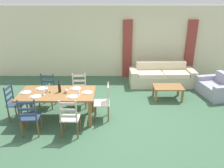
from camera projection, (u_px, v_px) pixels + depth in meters
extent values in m
cube|color=#3B6144|center=(114.00, 117.00, 6.14)|extent=(9.60, 9.60, 0.02)
cube|color=beige|center=(113.00, 42.00, 8.69)|extent=(9.60, 0.16, 2.70)
cube|color=#963A31|center=(127.00, 49.00, 8.66)|extent=(0.35, 0.08, 2.20)
cube|color=#963A31|center=(190.00, 49.00, 8.66)|extent=(0.35, 0.08, 2.20)
cube|color=olive|center=(57.00, 94.00, 5.75)|extent=(1.90, 0.96, 0.05)
cube|color=olive|center=(20.00, 114.00, 5.54)|extent=(0.08, 0.08, 0.70)
cube|color=olive|center=(90.00, 114.00, 5.54)|extent=(0.08, 0.08, 0.70)
cube|color=olive|center=(31.00, 100.00, 6.25)|extent=(0.08, 0.08, 0.70)
cube|color=olive|center=(92.00, 100.00, 6.25)|extent=(0.08, 0.08, 0.70)
cube|color=navy|center=(31.00, 117.00, 5.22)|extent=(0.44, 0.42, 0.03)
cylinder|color=brown|center=(26.00, 122.00, 5.46)|extent=(0.04, 0.04, 0.43)
cylinder|color=brown|center=(41.00, 121.00, 5.48)|extent=(0.04, 0.04, 0.43)
cylinder|color=brown|center=(22.00, 130.00, 5.14)|extent=(0.04, 0.04, 0.43)
cylinder|color=brown|center=(38.00, 129.00, 5.16)|extent=(0.04, 0.04, 0.43)
cylinder|color=navy|center=(18.00, 110.00, 4.96)|extent=(0.04, 0.04, 0.50)
cylinder|color=navy|center=(35.00, 110.00, 4.98)|extent=(0.04, 0.04, 0.50)
cube|color=navy|center=(28.00, 115.00, 5.02)|extent=(0.38, 0.05, 0.06)
cube|color=navy|center=(27.00, 109.00, 4.96)|extent=(0.38, 0.05, 0.06)
cube|color=navy|center=(26.00, 103.00, 4.91)|extent=(0.38, 0.05, 0.06)
cube|color=beige|center=(70.00, 118.00, 5.19)|extent=(0.43, 0.41, 0.03)
cylinder|color=brown|center=(65.00, 122.00, 5.43)|extent=(0.04, 0.04, 0.43)
cylinder|color=brown|center=(80.00, 122.00, 5.42)|extent=(0.04, 0.04, 0.43)
cylinder|color=brown|center=(62.00, 130.00, 5.12)|extent=(0.04, 0.04, 0.43)
cylinder|color=brown|center=(77.00, 130.00, 5.11)|extent=(0.04, 0.04, 0.43)
cylinder|color=beige|center=(60.00, 111.00, 4.93)|extent=(0.04, 0.04, 0.50)
cylinder|color=beige|center=(76.00, 111.00, 4.93)|extent=(0.04, 0.04, 0.50)
cube|color=beige|center=(68.00, 116.00, 4.98)|extent=(0.38, 0.03, 0.06)
cube|color=beige|center=(68.00, 110.00, 4.92)|extent=(0.38, 0.03, 0.06)
cube|color=beige|center=(67.00, 104.00, 4.87)|extent=(0.38, 0.03, 0.06)
cube|color=#2C4758|center=(47.00, 93.00, 6.49)|extent=(0.45, 0.43, 0.03)
cylinder|color=brown|center=(52.00, 103.00, 6.41)|extent=(0.04, 0.04, 0.43)
cylinder|color=brown|center=(39.00, 102.00, 6.43)|extent=(0.04, 0.04, 0.43)
cylinder|color=brown|center=(55.00, 97.00, 6.72)|extent=(0.04, 0.04, 0.43)
cylinder|color=brown|center=(44.00, 97.00, 6.75)|extent=(0.04, 0.04, 0.43)
cylinder|color=#2C4758|center=(54.00, 82.00, 6.54)|extent=(0.04, 0.04, 0.50)
cylinder|color=#2C4758|center=(42.00, 82.00, 6.56)|extent=(0.04, 0.04, 0.50)
cube|color=#2C4758|center=(48.00, 86.00, 6.60)|extent=(0.38, 0.05, 0.06)
cube|color=#2C4758|center=(48.00, 81.00, 6.55)|extent=(0.38, 0.05, 0.06)
cube|color=#2C4758|center=(47.00, 76.00, 6.49)|extent=(0.38, 0.05, 0.06)
cube|color=beige|center=(79.00, 92.00, 6.52)|extent=(0.45, 0.43, 0.03)
cylinder|color=brown|center=(86.00, 102.00, 6.46)|extent=(0.04, 0.04, 0.43)
cylinder|color=brown|center=(73.00, 102.00, 6.43)|extent=(0.04, 0.04, 0.43)
cylinder|color=brown|center=(86.00, 97.00, 6.77)|extent=(0.04, 0.04, 0.43)
cylinder|color=brown|center=(74.00, 97.00, 6.75)|extent=(0.04, 0.04, 0.43)
cylinder|color=beige|center=(85.00, 81.00, 6.59)|extent=(0.04, 0.04, 0.50)
cylinder|color=beige|center=(73.00, 82.00, 6.56)|extent=(0.04, 0.04, 0.50)
cube|color=beige|center=(79.00, 86.00, 6.62)|extent=(0.38, 0.05, 0.06)
cube|color=beige|center=(79.00, 81.00, 6.57)|extent=(0.38, 0.05, 0.06)
cube|color=beige|center=(79.00, 76.00, 6.51)|extent=(0.38, 0.05, 0.06)
cube|color=navy|center=(17.00, 103.00, 5.85)|extent=(0.43, 0.45, 0.03)
cylinder|color=brown|center=(27.00, 108.00, 6.09)|extent=(0.04, 0.04, 0.43)
cylinder|color=brown|center=(22.00, 115.00, 5.76)|extent=(0.04, 0.04, 0.43)
cylinder|color=brown|center=(15.00, 108.00, 6.12)|extent=(0.04, 0.04, 0.43)
cylinder|color=brown|center=(9.00, 114.00, 5.78)|extent=(0.04, 0.04, 0.43)
cylinder|color=navy|center=(12.00, 91.00, 5.93)|extent=(0.04, 0.04, 0.50)
cylinder|color=navy|center=(5.00, 97.00, 5.60)|extent=(0.04, 0.04, 0.50)
cube|color=navy|center=(10.00, 99.00, 5.82)|extent=(0.05, 0.38, 0.06)
cube|color=navy|center=(9.00, 93.00, 5.76)|extent=(0.05, 0.38, 0.06)
cube|color=navy|center=(8.00, 88.00, 5.70)|extent=(0.05, 0.38, 0.06)
cube|color=silver|center=(102.00, 103.00, 5.88)|extent=(0.41, 0.43, 0.03)
cylinder|color=brown|center=(95.00, 114.00, 5.79)|extent=(0.04, 0.04, 0.43)
cylinder|color=brown|center=(96.00, 108.00, 6.13)|extent=(0.04, 0.04, 0.43)
cylinder|color=brown|center=(108.00, 114.00, 5.80)|extent=(0.04, 0.04, 0.43)
cylinder|color=brown|center=(108.00, 108.00, 6.13)|extent=(0.04, 0.04, 0.43)
cylinder|color=silver|center=(108.00, 97.00, 5.62)|extent=(0.04, 0.04, 0.50)
cylinder|color=silver|center=(108.00, 91.00, 5.95)|extent=(0.04, 0.04, 0.50)
cube|color=silver|center=(108.00, 98.00, 5.83)|extent=(0.03, 0.38, 0.06)
cube|color=silver|center=(108.00, 93.00, 5.77)|extent=(0.03, 0.38, 0.06)
cube|color=silver|center=(108.00, 88.00, 5.72)|extent=(0.03, 0.38, 0.06)
cylinder|color=white|center=(36.00, 96.00, 5.51)|extent=(0.24, 0.24, 0.02)
cube|color=silver|center=(30.00, 97.00, 5.51)|extent=(0.02, 0.17, 0.01)
cylinder|color=white|center=(73.00, 96.00, 5.51)|extent=(0.24, 0.24, 0.02)
cube|color=silver|center=(67.00, 97.00, 5.51)|extent=(0.03, 0.17, 0.01)
cylinder|color=white|center=(42.00, 88.00, 5.97)|extent=(0.24, 0.24, 0.02)
cube|color=silver|center=(36.00, 89.00, 5.97)|extent=(0.02, 0.17, 0.01)
cylinder|color=white|center=(76.00, 88.00, 5.97)|extent=(0.24, 0.24, 0.02)
cube|color=silver|center=(71.00, 89.00, 5.97)|extent=(0.03, 0.17, 0.01)
cylinder|color=white|center=(26.00, 92.00, 5.74)|extent=(0.24, 0.24, 0.02)
cube|color=silver|center=(20.00, 93.00, 5.74)|extent=(0.02, 0.17, 0.01)
cylinder|color=white|center=(88.00, 92.00, 5.74)|extent=(0.24, 0.24, 0.02)
cube|color=silver|center=(82.00, 93.00, 5.74)|extent=(0.02, 0.17, 0.01)
cylinder|color=black|center=(59.00, 88.00, 5.73)|extent=(0.07, 0.07, 0.22)
cylinder|color=black|center=(59.00, 83.00, 5.68)|extent=(0.02, 0.02, 0.08)
cylinder|color=black|center=(59.00, 81.00, 5.66)|extent=(0.03, 0.03, 0.02)
cylinder|color=white|center=(44.00, 95.00, 5.62)|extent=(0.06, 0.06, 0.01)
cylinder|color=white|center=(44.00, 93.00, 5.61)|extent=(0.01, 0.01, 0.07)
cone|color=white|center=(44.00, 90.00, 5.58)|extent=(0.06, 0.06, 0.08)
cylinder|color=white|center=(79.00, 95.00, 5.61)|extent=(0.06, 0.06, 0.01)
cylinder|color=white|center=(79.00, 93.00, 5.60)|extent=(0.01, 0.01, 0.07)
cone|color=white|center=(79.00, 91.00, 5.57)|extent=(0.06, 0.06, 0.08)
cylinder|color=white|center=(47.00, 90.00, 5.88)|extent=(0.06, 0.06, 0.01)
cylinder|color=white|center=(47.00, 89.00, 5.87)|extent=(0.01, 0.01, 0.07)
cone|color=white|center=(47.00, 86.00, 5.84)|extent=(0.06, 0.06, 0.08)
cylinder|color=beige|center=(67.00, 91.00, 5.70)|extent=(0.07, 0.07, 0.09)
cylinder|color=beige|center=(47.00, 90.00, 5.78)|extent=(0.07, 0.07, 0.09)
cylinder|color=#998C66|center=(50.00, 92.00, 5.76)|extent=(0.05, 0.05, 0.04)
cylinder|color=white|center=(50.00, 87.00, 5.71)|extent=(0.02, 0.02, 0.20)
cylinder|color=#998C66|center=(65.00, 93.00, 5.70)|extent=(0.05, 0.05, 0.04)
cylinder|color=white|center=(64.00, 90.00, 5.67)|extent=(0.02, 0.02, 0.10)
cube|color=beige|center=(162.00, 80.00, 8.14)|extent=(1.82, 0.84, 0.40)
cube|color=beige|center=(160.00, 72.00, 8.35)|extent=(1.80, 0.24, 0.80)
cube|color=beige|center=(190.00, 77.00, 8.13)|extent=(0.26, 0.80, 0.58)
cube|color=beige|center=(133.00, 78.00, 8.09)|extent=(0.26, 0.80, 0.58)
cube|color=beige|center=(175.00, 73.00, 8.01)|extent=(0.87, 0.66, 0.12)
cube|color=beige|center=(150.00, 74.00, 7.99)|extent=(0.87, 0.66, 0.12)
cube|color=olive|center=(168.00, 87.00, 7.00)|extent=(0.90, 0.56, 0.04)
cube|color=olive|center=(156.00, 96.00, 6.87)|extent=(0.06, 0.06, 0.38)
cube|color=olive|center=(182.00, 96.00, 6.87)|extent=(0.06, 0.06, 0.38)
cube|color=olive|center=(153.00, 90.00, 7.29)|extent=(0.06, 0.06, 0.38)
cube|color=olive|center=(178.00, 90.00, 7.29)|extent=(0.06, 0.06, 0.38)
cube|color=#9F9FB2|center=(215.00, 90.00, 7.31)|extent=(0.93, 0.93, 0.38)
cube|color=#9F9FB2|center=(207.00, 83.00, 7.73)|extent=(0.82, 0.32, 0.52)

